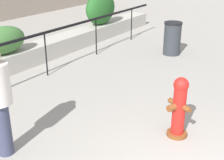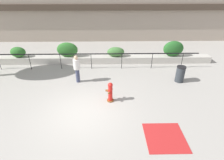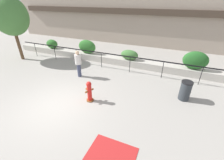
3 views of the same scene
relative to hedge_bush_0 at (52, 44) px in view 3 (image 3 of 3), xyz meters
The scene contains 13 objects.
ground_plane 8.20m from the hedge_bush_0, 47.36° to the right, with size 120.00×120.00×0.00m, color #9E9991.
building_facade 8.72m from the hedge_bush_0, 47.28° to the left, with size 30.00×1.36×8.00m.
planter_wall_low 5.56m from the hedge_bush_0, ahead, with size 18.00×0.70×0.50m, color #B7B2A8.
fence_railing_segment 5.64m from the hedge_bush_0, 11.26° to the right, with size 15.00×0.05×1.15m.
hedge_bush_0 is the anchor object (origin of this frame).
hedge_bush_1 3.69m from the hedge_bush_0, ahead, with size 1.54×0.56×1.10m, color #2D6B28.
hedge_bush_2 7.28m from the hedge_bush_0, ahead, with size 1.29×0.67×0.72m, color #427538.
hedge_bush_3 11.61m from the hedge_bush_0, ahead, with size 1.50×0.70×1.16m, color #235B23.
fire_hydrant 8.47m from the hedge_bush_0, 36.30° to the right, with size 0.48×0.47×1.08m.
street_tree 3.54m from the hedge_bush_0, 122.59° to the right, with size 2.70×2.43×4.77m.
pedestrian 5.68m from the hedge_bush_0, 31.46° to the right, with size 0.47×0.47×1.73m.
tactile_warning_pad 11.76m from the hedge_bush_0, 39.99° to the right, with size 1.58×1.58×0.01m, color #B22323.
trash_bin 11.55m from the hedge_bush_0, 15.22° to the right, with size 0.55×0.55×1.01m.
Camera 3 is at (4.70, -4.20, 4.55)m, focal length 24.00 mm.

